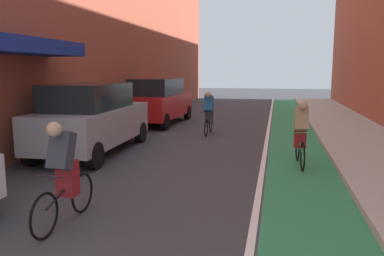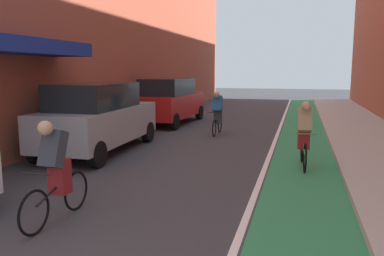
# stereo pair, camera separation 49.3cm
# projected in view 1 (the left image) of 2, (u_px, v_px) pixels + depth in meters

# --- Properties ---
(ground_plane) EXTENTS (73.85, 73.85, 0.00)m
(ground_plane) POSITION_uv_depth(u_px,v_px,m) (206.00, 138.00, 13.36)
(ground_plane) COLOR #38383D
(bike_lane_paint) EXTENTS (1.60, 33.57, 0.00)m
(bike_lane_paint) POSITION_uv_depth(u_px,v_px,m) (292.00, 132.00, 14.66)
(bike_lane_paint) COLOR #2D8451
(bike_lane_paint) RESTS_ON ground
(lane_divider_stripe) EXTENTS (0.12, 33.57, 0.00)m
(lane_divider_stripe) POSITION_uv_depth(u_px,v_px,m) (268.00, 131.00, 14.85)
(lane_divider_stripe) COLOR white
(lane_divider_stripe) RESTS_ON ground
(sidewalk_right) EXTENTS (2.71, 33.57, 0.14)m
(sidewalk_right) POSITION_uv_depth(u_px,v_px,m) (352.00, 132.00, 14.19)
(sidewalk_right) COLOR #A8A59E
(sidewalk_right) RESTS_ON ground
(parked_suv_silver) EXTENTS (2.01, 4.65, 1.98)m
(parked_suv_silver) POSITION_uv_depth(u_px,v_px,m) (92.00, 118.00, 10.80)
(parked_suv_silver) COLOR #9EA0A8
(parked_suv_silver) RESTS_ON ground
(parked_suv_red) EXTENTS (2.05, 4.63, 1.98)m
(parked_suv_red) POSITION_uv_depth(u_px,v_px,m) (158.00, 101.00, 16.78)
(parked_suv_red) COLOR red
(parked_suv_red) RESTS_ON ground
(cyclist_lead) EXTENTS (0.48, 1.72, 1.61)m
(cyclist_lead) POSITION_uv_depth(u_px,v_px,m) (64.00, 173.00, 5.78)
(cyclist_lead) COLOR black
(cyclist_lead) RESTS_ON ground
(cyclist_mid) EXTENTS (0.48, 1.74, 1.62)m
(cyclist_mid) POSITION_uv_depth(u_px,v_px,m) (301.00, 133.00, 9.41)
(cyclist_mid) COLOR black
(cyclist_mid) RESTS_ON ground
(cyclist_trailing) EXTENTS (0.48, 1.67, 1.59)m
(cyclist_trailing) POSITION_uv_depth(u_px,v_px,m) (209.00, 111.00, 14.04)
(cyclist_trailing) COLOR black
(cyclist_trailing) RESTS_ON ground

